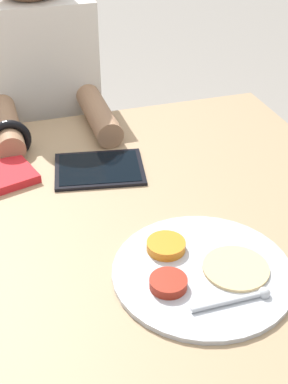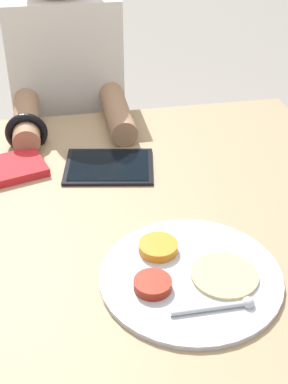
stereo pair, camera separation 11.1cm
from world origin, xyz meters
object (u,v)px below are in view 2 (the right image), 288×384
(thali_tray, at_px, (189,275))
(red_notebook, at_px, (11,169))
(tablet_device, at_px, (109,166))
(person_diner, at_px, (71,131))

(thali_tray, relative_size, red_notebook, 1.82)
(red_notebook, xyz_separation_m, tablet_device, (0.23, -0.03, -0.00))
(thali_tray, relative_size, tablet_device, 1.40)
(red_notebook, bearing_deg, tablet_device, -6.23)
(tablet_device, xyz_separation_m, person_diner, (-0.07, 0.46, -0.13))
(tablet_device, bearing_deg, red_notebook, 173.77)
(person_diner, bearing_deg, red_notebook, -110.55)
(tablet_device, bearing_deg, thali_tray, -77.26)
(red_notebook, height_order, tablet_device, red_notebook)
(red_notebook, xyz_separation_m, person_diner, (0.16, 0.44, -0.13))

